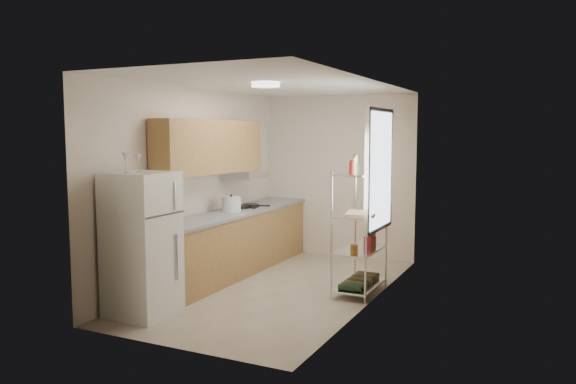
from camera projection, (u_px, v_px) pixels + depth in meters
name	position (u px, v px, depth m)	size (l,w,h in m)	color
room	(277.00, 188.00, 7.08)	(2.52, 4.42, 2.62)	#AB9E8A
counter_run	(233.00, 242.00, 7.96)	(0.63, 3.51, 0.90)	#B0844B
upper_cabinets	(211.00, 147.00, 7.57)	(0.33, 2.20, 0.72)	#B0844B
range_hood	(244.00, 174.00, 8.31)	(0.50, 0.60, 0.12)	#B7BABC
window	(380.00, 170.00, 6.84)	(0.06, 1.00, 1.46)	white
bakers_rack	(360.00, 205.00, 6.93)	(0.45, 0.90, 1.73)	silver
ceiling_dome	(266.00, 85.00, 6.68)	(0.34, 0.34, 0.06)	white
refrigerator	(142.00, 244.00, 6.11)	(0.65, 0.65, 1.58)	white
wine_glass_a	(126.00, 163.00, 5.88)	(0.08, 0.08, 0.21)	silver
wine_glass_b	(139.00, 163.00, 6.02)	(0.07, 0.07, 0.20)	silver
rice_cooker	(231.00, 204.00, 7.84)	(0.26, 0.26, 0.21)	silver
frying_pan_large	(241.00, 207.00, 8.19)	(0.24, 0.24, 0.04)	black
frying_pan_small	(251.00, 206.00, 8.33)	(0.23, 0.23, 0.05)	black
cutting_board	(361.00, 214.00, 6.78)	(0.35, 0.45, 0.03)	tan
espresso_machine	(376.00, 199.00, 7.18)	(0.16, 0.25, 0.29)	black
storage_bag	(370.00, 238.00, 7.27)	(0.10, 0.14, 0.16)	maroon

